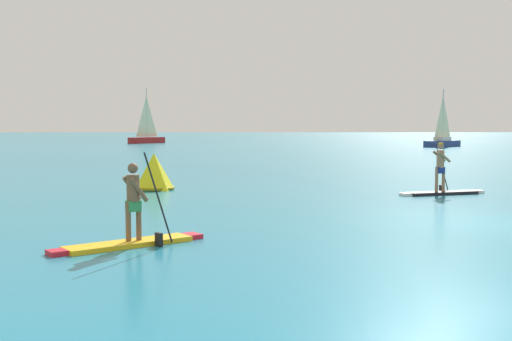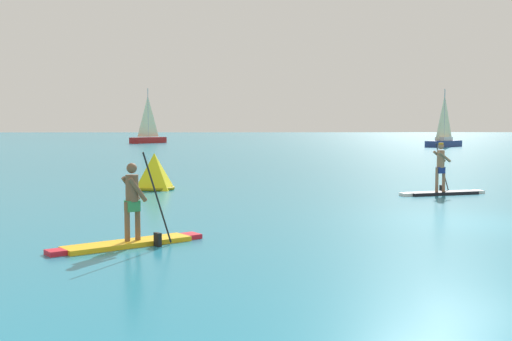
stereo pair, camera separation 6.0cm
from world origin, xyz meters
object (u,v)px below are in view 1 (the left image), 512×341
race_marker_buoy (154,173)px  sailboat_left_horizon (147,136)px  paddleboarder_mid_center (442,183)px  paddleboarder_near_left (132,228)px  sailboat_right_horizon (442,140)px

race_marker_buoy → sailboat_left_horizon: 65.26m
race_marker_buoy → sailboat_left_horizon: (-8.97, 64.64, 0.33)m
paddleboarder_mid_center → sailboat_left_horizon: 69.53m
paddleboarder_near_left → sailboat_right_horizon: sailboat_right_horizon is taller
sailboat_left_horizon → sailboat_right_horizon: (36.02, -17.15, -0.14)m
paddleboarder_mid_center → race_marker_buoy: (-10.35, 2.15, 0.23)m
sailboat_left_horizon → race_marker_buoy: bearing=-136.2°
paddleboarder_near_left → race_marker_buoy: bearing=59.2°
race_marker_buoy → sailboat_left_horizon: sailboat_left_horizon is taller
paddleboarder_near_left → sailboat_left_horizon: (-9.91, 75.97, 0.59)m
race_marker_buoy → sailboat_right_horizon: 54.65m
race_marker_buoy → sailboat_left_horizon: size_ratio=0.24×
sailboat_left_horizon → sailboat_right_horizon: size_ratio=1.15×
paddleboarder_near_left → sailboat_right_horizon: size_ratio=0.44×
paddleboarder_mid_center → race_marker_buoy: size_ratio=1.80×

